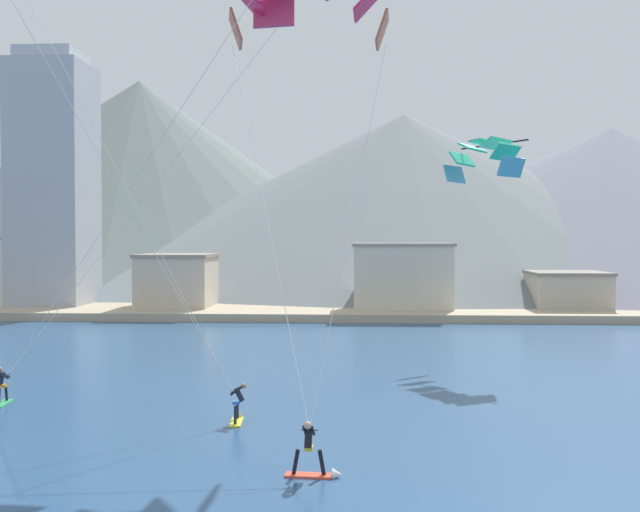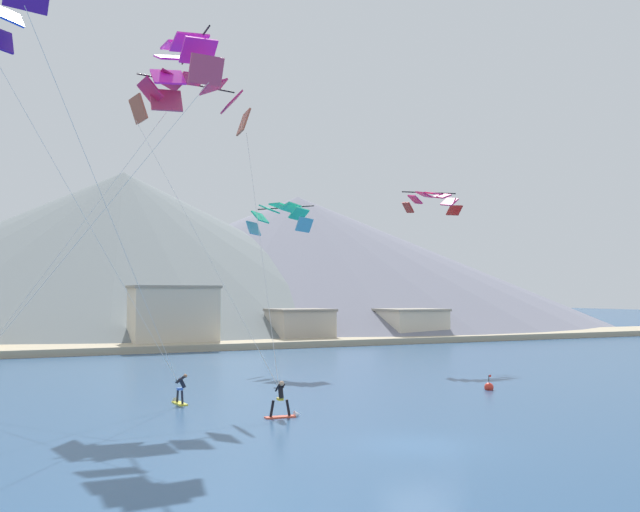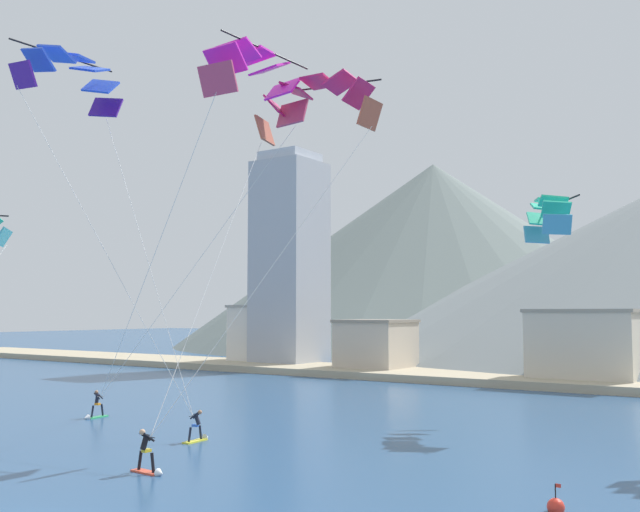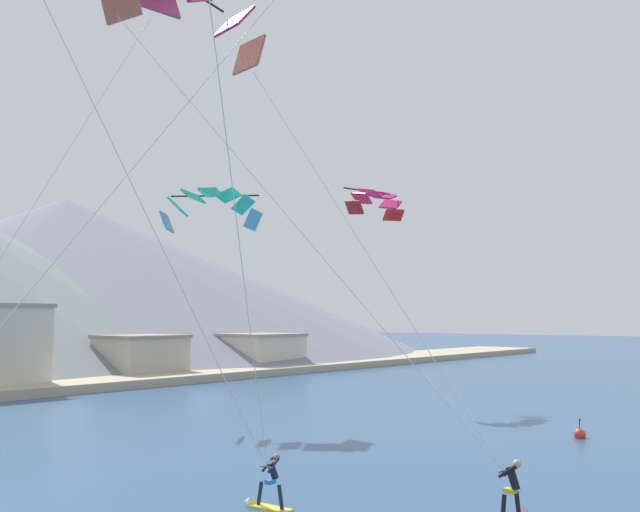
% 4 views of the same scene
% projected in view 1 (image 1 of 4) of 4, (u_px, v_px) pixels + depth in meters
% --- Properties ---
extents(kitesurfer_near_lead, '(0.61, 1.77, 1.72)m').
position_uv_depth(kitesurfer_near_lead, '(0.00, 394.00, 30.66)').
color(kitesurfer_near_lead, '#33B266').
rests_on(kitesurfer_near_lead, ground).
extents(kitesurfer_near_trail, '(1.76, 0.64, 1.82)m').
position_uv_depth(kitesurfer_near_trail, '(315.00, 458.00, 21.54)').
color(kitesurfer_near_trail, '#E54C33').
rests_on(kitesurfer_near_trail, ground).
extents(kitesurfer_mid_center, '(0.66, 1.76, 1.65)m').
position_uv_depth(kitesurfer_mid_center, '(238.00, 410.00, 28.03)').
color(kitesurfer_mid_center, yellow).
rests_on(kitesurfer_mid_center, ground).
extents(parafoil_kite_near_trail, '(7.85, 14.62, 18.51)m').
position_uv_depth(parafoil_kite_near_trail, '(309.00, 4.00, 34.22)').
color(parafoil_kite_near_trail, '#B4543C').
extents(parafoil_kite_distant_high_outer, '(4.56, 5.95, 2.52)m').
position_uv_depth(parafoil_kite_distant_high_outer, '(483.00, 155.00, 43.92)').
color(parafoil_kite_distant_high_outer, '#49A1C5').
extents(shoreline_strip, '(180.00, 10.00, 0.70)m').
position_uv_depth(shoreline_strip, '(364.00, 313.00, 64.82)').
color(shoreline_strip, tan).
rests_on(shoreline_strip, ground).
extents(shore_building_promenade_mid, '(6.93, 6.43, 4.01)m').
position_uv_depth(shore_building_promenade_mid, '(567.00, 293.00, 66.57)').
color(shore_building_promenade_mid, '#B7AD9E').
rests_on(shore_building_promenade_mid, ground).
extents(shore_building_quay_east, '(9.28, 5.15, 6.67)m').
position_uv_depth(shore_building_quay_east, '(402.00, 279.00, 65.61)').
color(shore_building_quay_east, beige).
rests_on(shore_building_quay_east, ground).
extents(shore_building_quay_west, '(10.14, 7.04, 7.26)m').
position_uv_depth(shore_building_quay_west, '(34.00, 273.00, 70.41)').
color(shore_building_quay_west, silver).
rests_on(shore_building_quay_west, ground).
extents(shore_building_old_town, '(6.90, 7.00, 5.63)m').
position_uv_depth(shore_building_old_town, '(177.00, 283.00, 67.50)').
color(shore_building_old_town, beige).
rests_on(shore_building_old_town, ground).
extents(highrise_tower, '(7.00, 7.00, 25.30)m').
position_uv_depth(highrise_tower, '(54.00, 184.00, 69.59)').
color(highrise_tower, '#A8ADB7').
rests_on(highrise_tower, ground).
extents(mountain_peak_west_ridge, '(116.44, 116.44, 24.90)m').
position_uv_depth(mountain_peak_west_ridge, '(611.00, 205.00, 115.82)').
color(mountain_peak_west_ridge, slate).
rests_on(mountain_peak_west_ridge, ground).
extents(mountain_peak_central_summit, '(110.46, 110.46, 27.34)m').
position_uv_depth(mountain_peak_central_summit, '(403.00, 198.00, 117.63)').
color(mountain_peak_central_summit, slate).
rests_on(mountain_peak_central_summit, ground).
extents(mountain_peak_east_shoulder, '(100.64, 100.64, 35.81)m').
position_uv_depth(mountain_peak_east_shoulder, '(140.00, 179.00, 130.90)').
color(mountain_peak_east_shoulder, slate).
rests_on(mountain_peak_east_shoulder, ground).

